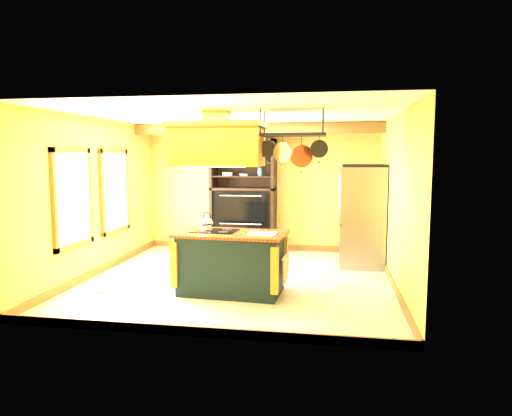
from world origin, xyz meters
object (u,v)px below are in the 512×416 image
(range_hood, at_px, (217,143))
(pot_rack, at_px, (293,141))
(kitchen_island, at_px, (231,262))
(hutch, at_px, (244,209))
(refrigerator, at_px, (362,218))

(range_hood, distance_m, pot_rack, 1.10)
(pot_rack, bearing_deg, kitchen_island, -179.90)
(kitchen_island, bearing_deg, hutch, 101.01)
(range_hood, bearing_deg, pot_rack, 0.14)
(kitchen_island, relative_size, pot_rack, 1.65)
(kitchen_island, bearing_deg, pot_rack, 3.84)
(kitchen_island, xyz_separation_m, range_hood, (-0.20, -0.00, 1.77))
(range_hood, distance_m, refrigerator, 3.36)
(hutch, bearing_deg, refrigerator, -20.13)
(pot_rack, bearing_deg, range_hood, -179.86)
(pot_rack, distance_m, refrigerator, 2.76)
(range_hood, xyz_separation_m, refrigerator, (2.23, 2.12, -1.34))
(kitchen_island, bearing_deg, refrigerator, 49.92)
(hutch, bearing_deg, range_hood, -86.47)
(range_hood, relative_size, pot_rack, 1.39)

